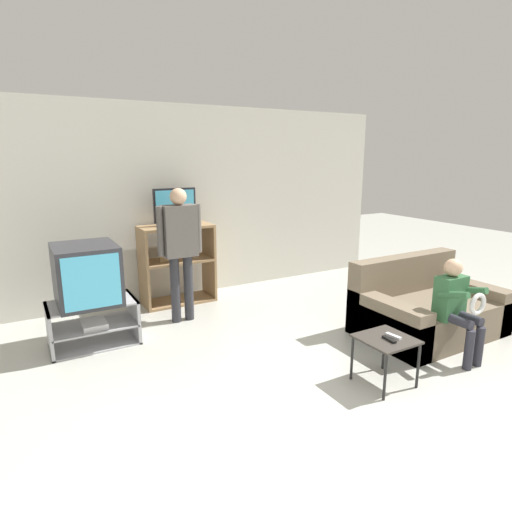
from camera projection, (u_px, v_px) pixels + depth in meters
The scene contains 12 objects.
ground_plane at pixel (404, 452), 2.86m from camera, with size 18.00×18.00×0.00m, color #B7B7AD.
wall_back at pixel (187, 203), 5.89m from camera, with size 6.40×0.06×2.60m.
tv_stand at pixel (93, 324), 4.45m from camera, with size 0.87×0.52×0.47m.
television_main at pixel (87, 274), 4.32m from camera, with size 0.60×0.68×0.60m.
media_shelf at pixel (177, 264), 5.68m from camera, with size 0.94×0.46×1.05m.
television_flat at pixel (175, 208), 5.53m from camera, with size 0.56×0.20×0.48m.
snack_table at pixel (386, 344), 3.64m from camera, with size 0.44×0.44×0.42m.
remote_control_black at pixel (389, 339), 3.58m from camera, with size 0.04×0.14×0.02m, color black.
remote_control_white at pixel (393, 336), 3.64m from camera, with size 0.04×0.14×0.02m, color silver.
couch at pixel (425, 309), 4.75m from camera, with size 1.54×0.99×0.81m.
person_standing_adult at pixel (180, 242), 4.93m from camera, with size 0.53×0.20×1.58m.
person_seated_child at pixel (457, 303), 4.07m from camera, with size 0.33×0.43×0.98m.
Camera 1 is at (-2.09, -1.66, 1.93)m, focal length 30.00 mm.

